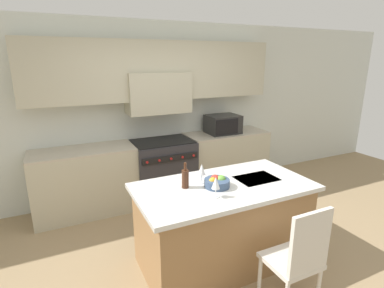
# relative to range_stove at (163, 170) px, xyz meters

# --- Properties ---
(ground_plane) EXTENTS (10.00, 10.00, 0.00)m
(ground_plane) POSITION_rel_range_stove_xyz_m (0.00, -1.76, -0.47)
(ground_plane) COLOR #997F5B
(back_cabinetry) EXTENTS (10.00, 0.46, 2.70)m
(back_cabinetry) POSITION_rel_range_stove_xyz_m (0.00, 0.27, 1.13)
(back_cabinetry) COLOR silver
(back_cabinetry) RESTS_ON ground_plane
(back_counter) EXTENTS (3.70, 0.62, 0.94)m
(back_counter) POSITION_rel_range_stove_xyz_m (0.00, 0.02, 0.00)
(back_counter) COLOR #B2AD93
(back_counter) RESTS_ON ground_plane
(range_stove) EXTENTS (0.92, 0.70, 0.94)m
(range_stove) POSITION_rel_range_stove_xyz_m (0.00, 0.00, 0.00)
(range_stove) COLOR #2D2D33
(range_stove) RESTS_ON ground_plane
(microwave) EXTENTS (0.53, 0.42, 0.30)m
(microwave) POSITION_rel_range_stove_xyz_m (1.08, 0.02, 0.63)
(microwave) COLOR black
(microwave) RESTS_ON back_counter
(kitchen_island) EXTENTS (1.82, 0.96, 0.90)m
(kitchen_island) POSITION_rel_range_stove_xyz_m (0.03, -1.75, -0.02)
(kitchen_island) COLOR olive
(kitchen_island) RESTS_ON ground_plane
(island_chair) EXTENTS (0.42, 0.40, 1.02)m
(island_chair) POSITION_rel_range_stove_xyz_m (0.23, -2.62, 0.09)
(island_chair) COLOR beige
(island_chair) RESTS_ON ground_plane
(wine_bottle) EXTENTS (0.07, 0.07, 0.26)m
(wine_bottle) POSITION_rel_range_stove_xyz_m (-0.35, -1.64, 0.53)
(wine_bottle) COLOR #422314
(wine_bottle) RESTS_ON kitchen_island
(wine_glass_near) EXTENTS (0.08, 0.08, 0.20)m
(wine_glass_near) POSITION_rel_range_stove_xyz_m (-0.19, -1.96, 0.57)
(wine_glass_near) COLOR white
(wine_glass_near) RESTS_ON kitchen_island
(wine_glass_far) EXTENTS (0.08, 0.08, 0.20)m
(wine_glass_far) POSITION_rel_range_stove_xyz_m (-0.14, -1.58, 0.57)
(wine_glass_far) COLOR white
(wine_glass_far) RESTS_ON kitchen_island
(fruit_bowl) EXTENTS (0.26, 0.26, 0.12)m
(fruit_bowl) POSITION_rel_range_stove_xyz_m (-0.05, -1.75, 0.48)
(fruit_bowl) COLOR #384C6B
(fruit_bowl) RESTS_ON kitchen_island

